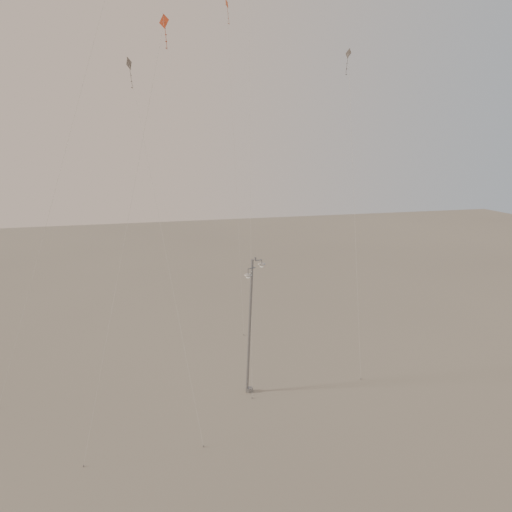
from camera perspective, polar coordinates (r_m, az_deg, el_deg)
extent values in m
plane|color=gray|center=(30.60, 0.08, -19.94)|extent=(160.00, 160.00, 0.00)
cylinder|color=gray|center=(35.07, -0.72, -15.03)|extent=(0.44, 0.44, 0.30)
cylinder|color=gray|center=(33.19, -0.74, -8.20)|extent=(0.57, 0.18, 9.25)
cylinder|color=gray|center=(31.89, -0.08, -0.28)|extent=(0.14, 0.14, 0.18)
cylinder|color=gray|center=(32.06, 0.29, -0.49)|extent=(0.49, 0.23, 0.07)
cylinder|color=gray|center=(32.23, 0.65, -0.69)|extent=(0.06, 0.06, 0.30)
ellipsoid|color=#AFAFAA|center=(32.27, 0.65, -0.94)|extent=(0.52, 0.52, 0.18)
cylinder|color=gray|center=(31.85, -0.50, -1.41)|extent=(0.57, 0.31, 0.07)
cylinder|color=gray|center=(31.72, -0.92, -1.85)|extent=(0.06, 0.06, 0.40)
ellipsoid|color=#AFAFAA|center=(31.77, -0.92, -2.20)|extent=(0.52, 0.52, 0.18)
cylinder|color=beige|center=(35.17, -21.16, 10.32)|extent=(9.75, 6.09, 30.91)
cube|color=#36302D|center=(39.59, -14.32, 20.55)|extent=(0.36, 0.83, 0.85)
cylinder|color=#36302D|center=(39.56, -14.07, 19.03)|extent=(0.17, 0.16, 1.34)
cylinder|color=beige|center=(32.46, -10.76, 2.90)|extent=(2.58, 14.64, 22.03)
cylinder|color=gray|center=(29.88, -6.03, -20.81)|extent=(0.06, 0.06, 0.10)
cylinder|color=beige|center=(39.45, -0.75, 19.42)|extent=(4.28, 17.92, 41.95)
cylinder|color=gray|center=(34.31, -0.45, -15.90)|extent=(0.06, 0.06, 0.10)
cube|color=#9F3117|center=(29.53, -10.47, 24.88)|extent=(0.48, 0.56, 0.70)
cylinder|color=#9F3117|center=(29.49, -10.24, 23.24)|extent=(0.11, 0.16, 1.06)
cylinder|color=beige|center=(27.14, -14.86, 1.49)|extent=(5.48, 4.31, 22.77)
cylinder|color=gray|center=(29.73, -19.11, -21.73)|extent=(0.06, 0.06, 0.10)
cube|color=#36302D|center=(41.21, 10.52, 21.82)|extent=(0.26, 0.82, 0.76)
cylinder|color=#36302D|center=(40.96, 10.33, 20.51)|extent=(0.19, 0.12, 1.25)
cylinder|color=beige|center=(37.48, 11.19, 5.00)|extent=(1.42, 7.30, 23.03)
cylinder|color=gray|center=(37.46, 11.89, -13.57)|extent=(0.06, 0.06, 0.10)
cube|color=maroon|center=(49.42, -3.36, 26.85)|extent=(0.29, 0.77, 0.71)
cylinder|color=maroon|center=(49.27, -3.18, 25.68)|extent=(0.21, 0.10, 1.37)
cylinder|color=beige|center=(44.56, -2.39, 9.96)|extent=(0.33, 7.11, 28.39)
cylinder|color=gray|center=(44.25, -1.40, -8.98)|extent=(0.06, 0.06, 0.10)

